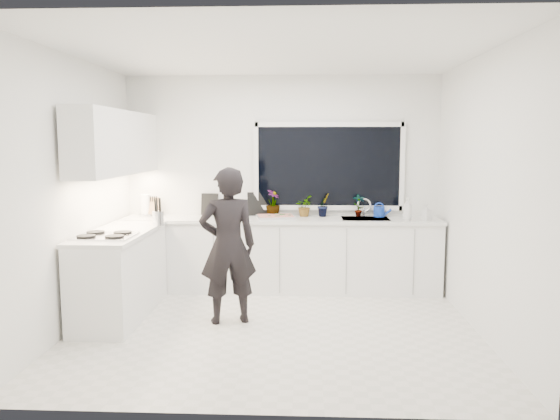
{
  "coord_description": "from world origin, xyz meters",
  "views": [
    {
      "loc": [
        0.3,
        -5.27,
        1.86
      ],
      "look_at": [
        0.04,
        0.4,
        1.15
      ],
      "focal_mm": 35.0,
      "sensor_mm": 36.0,
      "label": 1
    }
  ],
  "objects": [
    {
      "name": "countertop_back",
      "position": [
        0.0,
        1.44,
        0.9
      ],
      "size": [
        3.94,
        0.62,
        0.04
      ],
      "primitive_type": "cube",
      "color": "silver",
      "rests_on": "base_cabinets_back"
    },
    {
      "name": "knife_block",
      "position": [
        -1.63,
        1.59,
        1.03
      ],
      "size": [
        0.14,
        0.11,
        0.22
      ],
      "primitive_type": "cube",
      "rotation": [
        0.0,
        0.0,
        0.06
      ],
      "color": "olive",
      "rests_on": "countertop_back"
    },
    {
      "name": "base_cabinets_back",
      "position": [
        0.0,
        1.45,
        0.44
      ],
      "size": [
        3.92,
        0.58,
        0.88
      ],
      "primitive_type": "cube",
      "color": "white",
      "rests_on": "floor"
    },
    {
      "name": "paper_towel_roll",
      "position": [
        -1.73,
        1.55,
        1.05
      ],
      "size": [
        0.14,
        0.14,
        0.26
      ],
      "primitive_type": "cylinder",
      "rotation": [
        0.0,
        0.0,
        -0.38
      ],
      "color": "white",
      "rests_on": "countertop_back"
    },
    {
      "name": "sink",
      "position": [
        1.05,
        1.45,
        0.87
      ],
      "size": [
        0.58,
        0.42,
        0.14
      ],
      "primitive_type": "cube",
      "color": "silver",
      "rests_on": "countertop_back"
    },
    {
      "name": "faucet",
      "position": [
        1.05,
        1.65,
        1.03
      ],
      "size": [
        0.03,
        0.03,
        0.22
      ],
      "primitive_type": "cylinder",
      "color": "silver",
      "rests_on": "countertop_back"
    },
    {
      "name": "base_cabinets_left",
      "position": [
        -1.67,
        0.35,
        0.44
      ],
      "size": [
        0.58,
        1.6,
        0.88
      ],
      "primitive_type": "cube",
      "color": "white",
      "rests_on": "floor"
    },
    {
      "name": "window",
      "position": [
        0.6,
        1.73,
        1.55
      ],
      "size": [
        1.8,
        0.02,
        1.0
      ],
      "primitive_type": "cube",
      "color": "black",
      "rests_on": "wall_back"
    },
    {
      "name": "stovetop",
      "position": [
        -1.69,
        -0.0,
        0.94
      ],
      "size": [
        0.56,
        0.48,
        0.03
      ],
      "primitive_type": "cube",
      "color": "black",
      "rests_on": "countertop_left"
    },
    {
      "name": "wall_left",
      "position": [
        -2.01,
        0.0,
        1.35
      ],
      "size": [
        0.02,
        3.5,
        2.7
      ],
      "primitive_type": "cube",
      "color": "white",
      "rests_on": "ground"
    },
    {
      "name": "picture_frame_small",
      "position": [
        -0.31,
        1.69,
        1.07
      ],
      "size": [
        0.25,
        0.09,
        0.3
      ],
      "primitive_type": "cube",
      "rotation": [
        0.0,
        0.0,
        0.29
      ],
      "color": "black",
      "rests_on": "countertop_back"
    },
    {
      "name": "countertop_left",
      "position": [
        -1.67,
        0.35,
        0.9
      ],
      "size": [
        0.62,
        1.6,
        0.04
      ],
      "primitive_type": "cube",
      "color": "silver",
      "rests_on": "base_cabinets_left"
    },
    {
      "name": "pizza_tray",
      "position": [
        -0.06,
        1.42,
        0.94
      ],
      "size": [
        0.52,
        0.43,
        0.03
      ],
      "primitive_type": "cube",
      "rotation": [
        0.0,
        0.0,
        0.2
      ],
      "color": "silver",
      "rests_on": "countertop_back"
    },
    {
      "name": "picture_frame_large",
      "position": [
        -0.93,
        1.69,
        1.06
      ],
      "size": [
        0.22,
        0.04,
        0.28
      ],
      "primitive_type": "cube",
      "rotation": [
        0.0,
        0.0,
        -0.08
      ],
      "color": "black",
      "rests_on": "countertop_back"
    },
    {
      "name": "herb_plants",
      "position": [
        0.28,
        1.61,
        1.07
      ],
      "size": [
        1.3,
        0.24,
        0.34
      ],
      "color": "#26662D",
      "rests_on": "countertop_back"
    },
    {
      "name": "person",
      "position": [
        -0.48,
        0.19,
        0.8
      ],
      "size": [
        0.67,
        0.54,
        1.61
      ],
      "primitive_type": "imported",
      "rotation": [
        0.0,
        0.0,
        3.43
      ],
      "color": "black",
      "rests_on": "floor"
    },
    {
      "name": "wall_right",
      "position": [
        2.01,
        0.0,
        1.35
      ],
      "size": [
        0.02,
        3.5,
        2.7
      ],
      "primitive_type": "cube",
      "color": "white",
      "rests_on": "ground"
    },
    {
      "name": "soap_bottles",
      "position": [
        1.61,
        1.3,
        1.04
      ],
      "size": [
        0.36,
        0.13,
        0.27
      ],
      "color": "#D8BF66",
      "rests_on": "countertop_back"
    },
    {
      "name": "watering_can",
      "position": [
        1.24,
        1.61,
        0.98
      ],
      "size": [
        0.15,
        0.15,
        0.13
      ],
      "primitive_type": "cylinder",
      "rotation": [
        0.0,
        0.0,
        -0.07
      ],
      "color": "#1236AA",
      "rests_on": "countertop_back"
    },
    {
      "name": "floor",
      "position": [
        0.0,
        0.0,
        -0.01
      ],
      "size": [
        4.0,
        3.5,
        0.02
      ],
      "primitive_type": "cube",
      "color": "beige",
      "rests_on": "ground"
    },
    {
      "name": "ceiling",
      "position": [
        0.0,
        0.0,
        2.71
      ],
      "size": [
        4.0,
        3.5,
        0.02
      ],
      "primitive_type": "cube",
      "color": "white",
      "rests_on": "wall_back"
    },
    {
      "name": "wall_back",
      "position": [
        0.0,
        1.76,
        1.35
      ],
      "size": [
        4.0,
        0.02,
        2.7
      ],
      "primitive_type": "cube",
      "color": "white",
      "rests_on": "ground"
    },
    {
      "name": "pizza",
      "position": [
        -0.06,
        1.42,
        0.95
      ],
      "size": [
        0.47,
        0.38,
        0.01
      ],
      "primitive_type": "cube",
      "rotation": [
        0.0,
        0.0,
        0.2
      ],
      "color": "red",
      "rests_on": "pizza_tray"
    },
    {
      "name": "upper_cabinets",
      "position": [
        -1.79,
        0.7,
        1.85
      ],
      "size": [
        0.34,
        2.1,
        0.7
      ],
      "primitive_type": "cube",
      "color": "white",
      "rests_on": "wall_left"
    },
    {
      "name": "utensil_crock",
      "position": [
        -1.37,
        0.8,
        1.0
      ],
      "size": [
        0.15,
        0.15,
        0.16
      ],
      "primitive_type": "cylinder",
      "rotation": [
        0.0,
        0.0,
        -0.18
      ],
      "color": "#AAAAAE",
      "rests_on": "countertop_left"
    }
  ]
}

